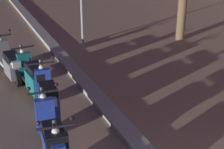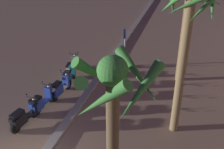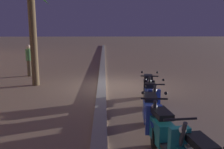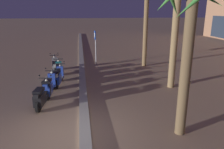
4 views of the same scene
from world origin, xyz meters
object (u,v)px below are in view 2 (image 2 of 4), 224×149
at_px(scooter_teal_mid_centre, 69,77).
at_px(scooter_black_tail_end, 23,116).
at_px(scooter_blue_far_back, 60,88).
at_px(palm_tree_near_sign, 112,105).
at_px(scooter_grey_gap_after_mid, 72,67).
at_px(scooter_blue_last_in_row, 40,102).
at_px(crossing_sign, 125,43).
at_px(palm_tree_far_corner, 188,22).

distance_m(scooter_teal_mid_centre, scooter_black_tail_end, 3.77).
height_order(scooter_blue_far_back, scooter_black_tail_end, same).
height_order(scooter_teal_mid_centre, palm_tree_near_sign, palm_tree_near_sign).
distance_m(scooter_grey_gap_after_mid, palm_tree_near_sign, 9.48).
xyz_separation_m(scooter_blue_last_in_row, scooter_black_tail_end, (1.16, -0.14, 0.00)).
distance_m(scooter_blue_far_back, scooter_blue_last_in_row, 1.44).
distance_m(scooter_teal_mid_centre, crossing_sign, 4.04).
bearing_deg(scooter_blue_last_in_row, scooter_grey_gap_after_mid, -178.15).
distance_m(scooter_grey_gap_after_mid, palm_tree_far_corner, 8.14).
distance_m(palm_tree_near_sign, palm_tree_far_corner, 4.54).
distance_m(scooter_teal_mid_centre, palm_tree_near_sign, 8.39).
bearing_deg(scooter_black_tail_end, scooter_blue_far_back, 170.80).
bearing_deg(scooter_teal_mid_centre, palm_tree_far_corner, 68.75).
xyz_separation_m(scooter_blue_far_back, palm_tree_near_sign, (5.26, 4.24, 3.21)).
relative_size(scooter_blue_far_back, crossing_sign, 0.74).
bearing_deg(crossing_sign, scooter_teal_mid_centre, -36.48).
xyz_separation_m(scooter_grey_gap_after_mid, scooter_blue_far_back, (2.35, 0.40, 0.02)).
xyz_separation_m(scooter_black_tail_end, palm_tree_far_corner, (-1.51, 6.13, 4.13)).
relative_size(scooter_grey_gap_after_mid, palm_tree_far_corner, 0.30).
distance_m(scooter_blue_far_back, palm_tree_near_sign, 7.48).
bearing_deg(crossing_sign, scooter_blue_last_in_row, -23.93).
xyz_separation_m(crossing_sign, palm_tree_near_sign, (9.58, 1.98, 2.17)).
height_order(scooter_grey_gap_after_mid, scooter_blue_last_in_row, same).
relative_size(scooter_teal_mid_centre, crossing_sign, 0.74).
height_order(scooter_blue_far_back, crossing_sign, crossing_sign).
height_order(scooter_teal_mid_centre, palm_tree_far_corner, palm_tree_far_corner).
relative_size(crossing_sign, palm_tree_near_sign, 0.49).
bearing_deg(scooter_black_tail_end, palm_tree_far_corner, 103.84).
height_order(scooter_blue_last_in_row, crossing_sign, crossing_sign).
relative_size(crossing_sign, palm_tree_far_corner, 0.40).
distance_m(scooter_grey_gap_after_mid, scooter_blue_far_back, 2.38).
xyz_separation_m(scooter_blue_last_in_row, palm_tree_far_corner, (-0.35, 5.99, 4.13)).
height_order(scooter_blue_last_in_row, scooter_black_tail_end, same).
bearing_deg(scooter_blue_far_back, crossing_sign, 152.34).
distance_m(scooter_teal_mid_centre, scooter_blue_last_in_row, 2.60).
relative_size(scooter_grey_gap_after_mid, scooter_blue_last_in_row, 0.98).
bearing_deg(scooter_grey_gap_after_mid, crossing_sign, 126.47).
xyz_separation_m(scooter_blue_last_in_row, palm_tree_near_sign, (3.85, 4.52, 3.22)).
bearing_deg(scooter_blue_far_back, scooter_teal_mid_centre, -177.21).
xyz_separation_m(scooter_blue_far_back, crossing_sign, (-4.32, 2.26, 1.04)).
xyz_separation_m(scooter_teal_mid_centre, crossing_sign, (-3.14, 2.32, 1.04)).
distance_m(scooter_grey_gap_after_mid, scooter_teal_mid_centre, 1.22).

